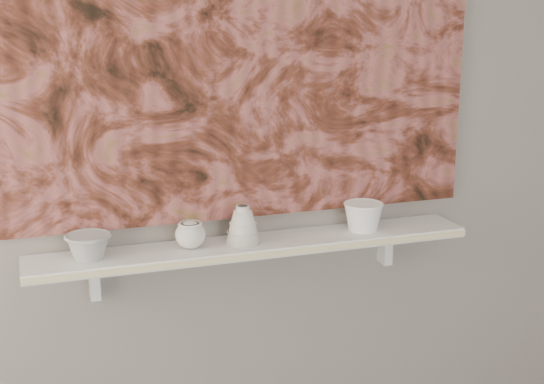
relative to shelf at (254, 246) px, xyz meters
name	(u,v)px	position (x,y,z in m)	size (l,w,h in m)	color
wall_back	(245,104)	(0.00, 0.09, 0.44)	(3.60, 3.60, 0.00)	gray
shelf	(254,246)	(0.00, 0.00, 0.00)	(1.40, 0.18, 0.03)	white
shelf_stripe	(264,255)	(0.00, -0.09, 0.00)	(1.40, 0.01, 0.02)	beige
bracket_left	(94,279)	(-0.49, 0.06, -0.07)	(0.03, 0.06, 0.12)	white
bracket_right	(385,246)	(0.49, 0.06, -0.07)	(0.03, 0.06, 0.12)	white
painting	(245,41)	(0.00, 0.08, 0.62)	(1.50, 0.03, 1.10)	#5D2A1B
house_motif	(378,134)	(0.45, 0.07, 0.32)	(0.09, 0.00, 0.08)	black
bowl_grey	(88,246)	(-0.51, 0.00, 0.05)	(0.13, 0.13, 0.08)	#A2A29F
cup_cream	(190,235)	(-0.20, 0.00, 0.06)	(0.09, 0.09, 0.08)	beige
bell_vessel	(243,224)	(-0.04, 0.00, 0.07)	(0.11, 0.11, 0.12)	beige
bowl_white	(363,216)	(0.37, 0.00, 0.06)	(0.13, 0.13, 0.09)	white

